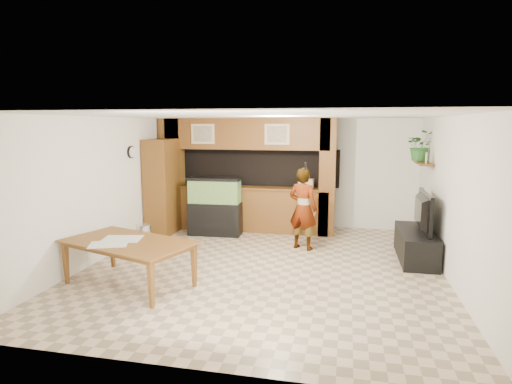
% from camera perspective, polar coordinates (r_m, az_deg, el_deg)
% --- Properties ---
extents(floor, '(6.50, 6.50, 0.00)m').
position_cam_1_polar(floor, '(7.58, 1.02, -9.96)').
color(floor, '#CBAD8D').
rests_on(floor, ground).
extents(ceiling, '(6.50, 6.50, 0.00)m').
position_cam_1_polar(ceiling, '(7.17, 1.08, 10.11)').
color(ceiling, white).
rests_on(ceiling, wall_back).
extents(wall_back, '(6.00, 0.00, 6.00)m').
position_cam_1_polar(wall_back, '(10.44, 4.49, 2.58)').
color(wall_back, white).
rests_on(wall_back, floor).
extents(wall_left, '(0.00, 6.50, 6.50)m').
position_cam_1_polar(wall_left, '(8.36, -19.56, 0.49)').
color(wall_left, white).
rests_on(wall_left, floor).
extents(wall_right, '(0.00, 6.50, 6.50)m').
position_cam_1_polar(wall_right, '(7.31, 24.80, -0.98)').
color(wall_right, white).
rests_on(wall_right, floor).
extents(partition, '(4.20, 0.99, 2.60)m').
position_cam_1_polar(partition, '(10.01, -1.38, 2.40)').
color(partition, brown).
rests_on(partition, floor).
extents(wall_clock, '(0.05, 0.25, 0.25)m').
position_cam_1_polar(wall_clock, '(9.15, -16.30, 5.12)').
color(wall_clock, black).
rests_on(wall_clock, wall_left).
extents(wall_shelf, '(0.25, 0.90, 0.04)m').
position_cam_1_polar(wall_shelf, '(9.13, 21.42, 3.60)').
color(wall_shelf, brown).
rests_on(wall_shelf, wall_right).
extents(pantry_cabinet, '(0.54, 0.88, 2.14)m').
position_cam_1_polar(pantry_cabinet, '(9.87, -12.39, 0.68)').
color(pantry_cabinet, brown).
rests_on(pantry_cabinet, floor).
extents(trash_can, '(0.29, 0.29, 0.54)m').
position_cam_1_polar(trash_can, '(8.68, -14.71, -5.95)').
color(trash_can, '#B2B2B7').
rests_on(trash_can, floor).
extents(aquarium, '(1.17, 0.44, 1.30)m').
position_cam_1_polar(aquarium, '(9.61, -5.51, -2.01)').
color(aquarium, black).
rests_on(aquarium, floor).
extents(tv_stand, '(0.59, 1.62, 0.54)m').
position_cam_1_polar(tv_stand, '(8.44, 20.51, -6.63)').
color(tv_stand, black).
rests_on(tv_stand, floor).
extents(television, '(0.17, 1.25, 0.72)m').
position_cam_1_polar(television, '(8.30, 20.75, -2.44)').
color(television, black).
rests_on(television, tv_stand).
extents(photo_frame, '(0.06, 0.16, 0.20)m').
position_cam_1_polar(photo_frame, '(8.86, 21.74, 4.22)').
color(photo_frame, tan).
rests_on(photo_frame, wall_shelf).
extents(potted_plant, '(0.62, 0.56, 0.63)m').
position_cam_1_polar(potted_plant, '(9.39, 21.08, 5.80)').
color(potted_plant, '#2B692A').
rests_on(potted_plant, wall_shelf).
extents(person, '(0.70, 0.58, 1.64)m').
position_cam_1_polar(person, '(8.49, 6.29, -2.21)').
color(person, tan).
rests_on(person, floor).
extents(microphone, '(0.04, 0.10, 0.16)m').
position_cam_1_polar(microphone, '(8.20, 6.63, 3.48)').
color(microphone, black).
rests_on(microphone, person).
extents(dining_table, '(2.24, 1.68, 0.70)m').
position_cam_1_polar(dining_table, '(6.92, -16.77, -9.16)').
color(dining_table, brown).
rests_on(dining_table, floor).
extents(newspaper_a, '(0.66, 0.53, 0.01)m').
position_cam_1_polar(newspaper_a, '(6.99, -17.42, -5.97)').
color(newspaper_a, silver).
rests_on(newspaper_a, dining_table).
extents(newspaper_b, '(0.65, 0.57, 0.01)m').
position_cam_1_polar(newspaper_b, '(6.74, -19.07, -6.60)').
color(newspaper_b, silver).
rests_on(newspaper_b, dining_table).
extents(counter_box, '(0.34, 0.24, 0.22)m').
position_cam_1_polar(counter_box, '(9.61, 6.70, 1.09)').
color(counter_box, tan).
rests_on(counter_box, partition).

